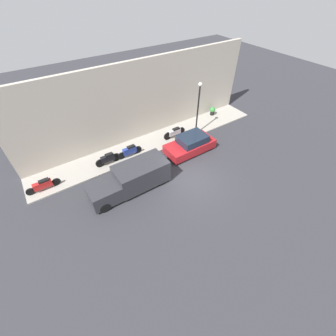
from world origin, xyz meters
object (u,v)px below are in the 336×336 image
object	(u,v)px
scooter_silver	(175,132)
motorcycle_blue	(130,151)
motorcycle_red	(43,185)
streetlamp	(198,104)
motorcycle_black	(108,159)
delivery_van	(130,179)
potted_plant	(212,111)
parked_car	(190,144)

from	to	relation	value
scooter_silver	motorcycle_blue	distance (m)	4.24
motorcycle_red	streetlamp	bearing A→B (deg)	-91.96
motorcycle_black	delivery_van	bearing A→B (deg)	-174.14
scooter_silver	motorcycle_blue	size ratio (longest dim) A/B	1.05
motorcycle_black	motorcycle_red	distance (m)	4.47
potted_plant	scooter_silver	bearing A→B (deg)	101.60
streetlamp	potted_plant	distance (m)	4.45
motorcycle_black	streetlamp	bearing A→B (deg)	-93.80
motorcycle_black	potted_plant	distance (m)	11.17
motorcycle_red	scooter_silver	bearing A→B (deg)	-88.81
parked_car	scooter_silver	distance (m)	2.15
parked_car	motorcycle_blue	size ratio (longest dim) A/B	1.98
parked_car	potted_plant	distance (m)	6.07
streetlamp	potted_plant	xyz separation A→B (m)	(1.69, -3.40, -2.32)
motorcycle_red	streetlamp	size ratio (longest dim) A/B	0.47
motorcycle_blue	potted_plant	size ratio (longest dim) A/B	2.49
scooter_silver	motorcycle_blue	bearing A→B (deg)	92.35
delivery_van	motorcycle_red	size ratio (longest dim) A/B	2.47
motorcycle_blue	motorcycle_red	bearing A→B (deg)	90.39
parked_car	delivery_van	bearing A→B (deg)	100.25
parked_car	motorcycle_black	xyz separation A→B (m)	(2.02, 5.95, -0.09)
delivery_van	motorcycle_red	world-z (taller)	delivery_van
streetlamp	parked_car	bearing A→B (deg)	130.63
motorcycle_red	parked_car	bearing A→B (deg)	-100.49
motorcycle_red	potted_plant	distance (m)	15.63
motorcycle_blue	parked_car	bearing A→B (deg)	-115.00
parked_car	streetlamp	xyz separation A→B (m)	(1.51, -1.76, 2.21)
motorcycle_blue	potted_plant	world-z (taller)	motorcycle_blue
streetlamp	potted_plant	size ratio (longest dim) A/B	5.66
motorcycle_red	potted_plant	bearing A→B (deg)	-85.33
delivery_van	potted_plant	size ratio (longest dim) A/B	6.59
scooter_silver	potted_plant	bearing A→B (deg)	-78.40
parked_car	streetlamp	size ratio (longest dim) A/B	0.87
motorcycle_red	potted_plant	xyz separation A→B (m)	(1.27, -15.57, 0.01)
motorcycle_red	motorcycle_black	bearing A→B (deg)	-88.79
motorcycle_black	motorcycle_blue	size ratio (longest dim) A/B	0.95
motorcycle_blue	motorcycle_red	world-z (taller)	motorcycle_blue
delivery_van	motorcycle_red	distance (m)	5.63
streetlamp	scooter_silver	bearing A→B (deg)	70.13
delivery_van	motorcycle_blue	distance (m)	3.32
parked_car	scooter_silver	world-z (taller)	parked_car
parked_car	motorcycle_blue	distance (m)	4.66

